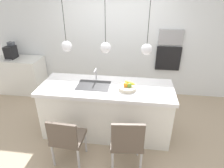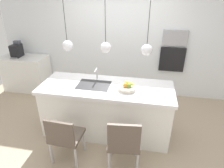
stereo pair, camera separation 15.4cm
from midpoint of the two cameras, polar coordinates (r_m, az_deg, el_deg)
name	(u,v)px [view 1 (the left image)]	position (r m, az deg, el deg)	size (l,w,h in m)	color
floor	(107,130)	(3.86, -2.68, -13.21)	(6.60, 6.60, 0.00)	tan
back_wall	(117,41)	(4.74, 0.56, 12.39)	(6.00, 0.10, 2.60)	white
kitchen_island	(107,109)	(3.57, -2.85, -7.37)	(2.28, 0.86, 0.94)	white
sink_basin	(93,86)	(3.38, -6.73, -0.50)	(0.56, 0.40, 0.02)	#2D2D30
faucet	(96,73)	(3.50, -6.03, 3.23)	(0.02, 0.17, 0.22)	silver
fruit_bowl	(127,87)	(3.20, 3.17, -0.97)	(0.29, 0.29, 0.15)	beige
side_counter	(22,75)	(5.52, -25.61, 2.40)	(1.10, 0.60, 0.88)	white
coffee_machine	(11,52)	(5.41, -28.19, 8.28)	(0.20, 0.35, 0.38)	black
microwave	(171,37)	(4.64, 15.89, 13.03)	(0.54, 0.08, 0.34)	#9E9EA3
oven	(168,58)	(4.78, 15.14, 7.22)	(0.56, 0.08, 0.56)	black
chair_near	(67,138)	(3.08, -14.52, -14.92)	(0.48, 0.44, 0.83)	brown
chair_middle	(127,141)	(2.86, 2.78, -16.35)	(0.50, 0.47, 0.92)	brown
pendant_light_left	(67,46)	(3.25, -14.46, 10.62)	(0.17, 0.17, 0.77)	silver
pendant_light_center	(106,48)	(3.08, -3.33, 10.51)	(0.17, 0.17, 0.77)	silver
pendant_light_right	(147,49)	(3.03, 8.62, 9.96)	(0.17, 0.17, 0.77)	silver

